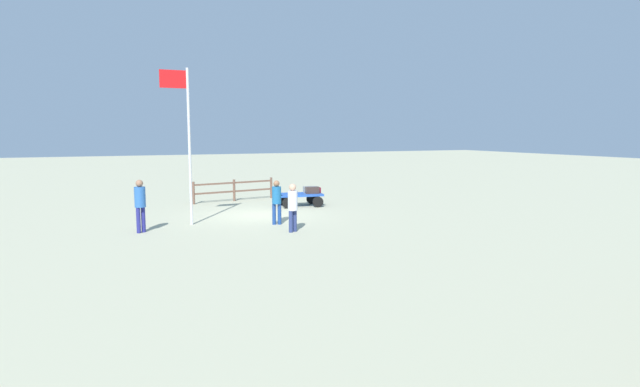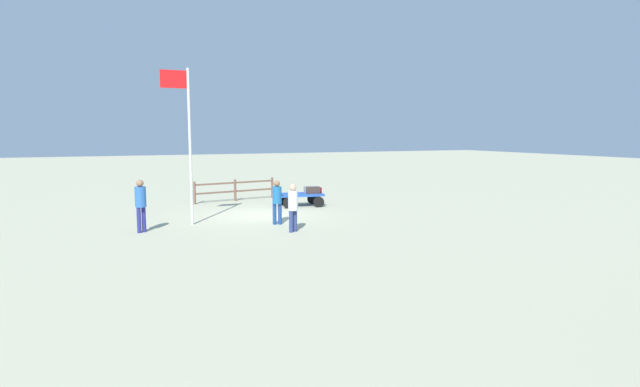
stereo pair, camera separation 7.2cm
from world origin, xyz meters
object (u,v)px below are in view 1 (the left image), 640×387
at_px(luggage_cart, 300,197).
at_px(worker_lead, 293,204).
at_px(suitcase_navy, 310,189).
at_px(worker_trailing, 277,199).
at_px(worker_supervisor, 140,201).
at_px(suitcase_grey, 312,190).
at_px(flagpole, 186,132).
at_px(suitcase_maroon, 315,190).

xyz_separation_m(luggage_cart, worker_lead, (2.48, 5.71, 0.53)).
relative_size(suitcase_navy, worker_trailing, 0.41).
bearing_deg(worker_supervisor, worker_lead, 157.74).
height_order(suitcase_grey, worker_trailing, worker_trailing).
bearing_deg(flagpole, suitcase_maroon, -155.80).
relative_size(suitcase_grey, worker_lead, 0.40).
height_order(suitcase_grey, suitcase_maroon, suitcase_grey).
bearing_deg(suitcase_maroon, suitcase_navy, -58.25).
height_order(worker_trailing, flagpole, flagpole).
height_order(worker_lead, worker_supervisor, worker_supervisor).
distance_m(suitcase_maroon, worker_supervisor, 8.87).
bearing_deg(worker_trailing, luggage_cart, -121.47).
bearing_deg(worker_supervisor, suitcase_grey, -155.93).
relative_size(luggage_cart, worker_trailing, 1.30).
relative_size(worker_trailing, flagpole, 0.29).
distance_m(luggage_cart, suitcase_navy, 0.70).
relative_size(suitcase_navy, suitcase_maroon, 1.23).
bearing_deg(flagpole, luggage_cart, -152.62).
relative_size(luggage_cart, worker_lead, 1.29).
bearing_deg(flagpole, worker_trailing, 157.98).
xyz_separation_m(suitcase_grey, worker_supervisor, (7.85, 3.51, 0.34)).
relative_size(suitcase_navy, worker_supervisor, 0.37).
height_order(luggage_cart, worker_supervisor, worker_supervisor).
relative_size(suitcase_navy, worker_lead, 0.41).
bearing_deg(worker_lead, suitcase_grey, -118.93).
bearing_deg(worker_trailing, worker_lead, 91.48).
relative_size(luggage_cart, suitcase_grey, 3.18).
bearing_deg(suitcase_navy, worker_supervisor, 26.30).
height_order(suitcase_navy, suitcase_grey, suitcase_grey).
bearing_deg(flagpole, worker_supervisor, 26.23).
bearing_deg(worker_lead, flagpole, -42.44).
height_order(worker_lead, flagpole, flagpole).
bearing_deg(worker_supervisor, flagpole, -153.77).
relative_size(worker_lead, worker_trailing, 1.01).
bearing_deg(luggage_cart, worker_lead, 66.53).
xyz_separation_m(suitcase_grey, flagpole, (6.12, 2.65, 2.70)).
distance_m(suitcase_grey, flagpole, 7.20).
xyz_separation_m(worker_lead, worker_supervisor, (4.82, -1.97, 0.12)).
bearing_deg(suitcase_maroon, worker_lead, 60.33).
xyz_separation_m(luggage_cart, suitcase_maroon, (-0.75, 0.05, 0.28)).
height_order(suitcase_navy, flagpole, flagpole).
bearing_deg(luggage_cart, worker_supervisor, 27.11).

